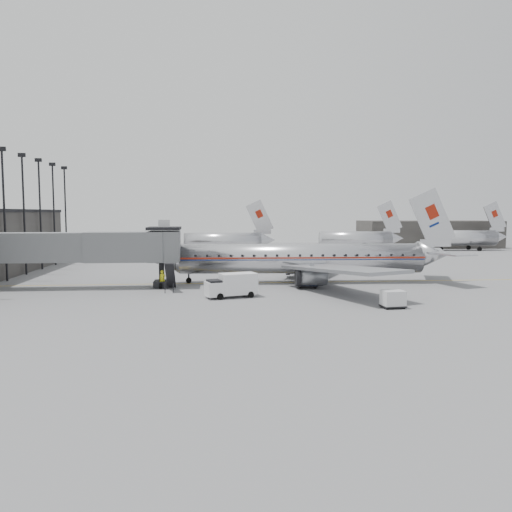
% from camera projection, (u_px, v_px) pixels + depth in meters
% --- Properties ---
extents(ground, '(160.00, 160.00, 0.00)m').
position_uv_depth(ground, '(252.00, 291.00, 49.87)').
color(ground, slate).
rests_on(ground, ground).
extents(hangar, '(30.00, 12.00, 6.00)m').
position_uv_depth(hangar, '(428.00, 234.00, 113.14)').
color(hangar, '#353230').
rests_on(hangar, ground).
extents(apron_line, '(60.00, 0.15, 0.01)m').
position_uv_depth(apron_line, '(275.00, 283.00, 56.09)').
color(apron_line, gold).
rests_on(apron_line, ground).
extents(jet_bridge, '(21.00, 6.20, 7.10)m').
position_uv_depth(jet_bridge, '(89.00, 248.00, 51.66)').
color(jet_bridge, '#5C5E61').
rests_on(jet_bridge, ground).
extents(floodlight_masts, '(0.90, 42.25, 15.25)m').
position_uv_depth(floodlight_masts, '(14.00, 208.00, 59.60)').
color(floodlight_masts, black).
rests_on(floodlight_masts, ground).
extents(distant_aircraft_near, '(16.39, 3.20, 10.26)m').
position_uv_depth(distant_aircraft_near, '(224.00, 241.00, 91.15)').
color(distant_aircraft_near, silver).
rests_on(distant_aircraft_near, ground).
extents(distant_aircraft_mid, '(16.39, 3.20, 10.26)m').
position_uv_depth(distant_aircraft_mid, '(356.00, 239.00, 97.42)').
color(distant_aircraft_mid, silver).
rests_on(distant_aircraft_mid, ground).
extents(distant_aircraft_far, '(16.39, 3.20, 10.26)m').
position_uv_depth(distant_aircraft_far, '(464.00, 237.00, 103.52)').
color(distant_aircraft_far, silver).
rests_on(distant_aircraft_far, ground).
extents(airliner, '(33.88, 31.36, 10.71)m').
position_uv_depth(airliner, '(307.00, 259.00, 56.00)').
color(airliner, silver).
rests_on(airliner, ground).
extents(service_van, '(5.05, 3.11, 2.22)m').
position_uv_depth(service_van, '(232.00, 285.00, 46.25)').
color(service_van, white).
rests_on(service_van, ground).
extents(baggage_cart_navy, '(2.31, 1.92, 1.62)m').
position_uv_depth(baggage_cart_navy, '(308.00, 279.00, 52.31)').
color(baggage_cart_navy, black).
rests_on(baggage_cart_navy, ground).
extents(baggage_cart_white, '(2.00, 1.61, 1.46)m').
position_uv_depth(baggage_cart_white, '(393.00, 299.00, 41.06)').
color(baggage_cart_white, silver).
rests_on(baggage_cart_white, ground).
extents(ramp_worker, '(0.81, 0.68, 1.87)m').
position_uv_depth(ramp_worker, '(162.00, 279.00, 51.95)').
color(ramp_worker, '#F8F51D').
rests_on(ramp_worker, ground).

